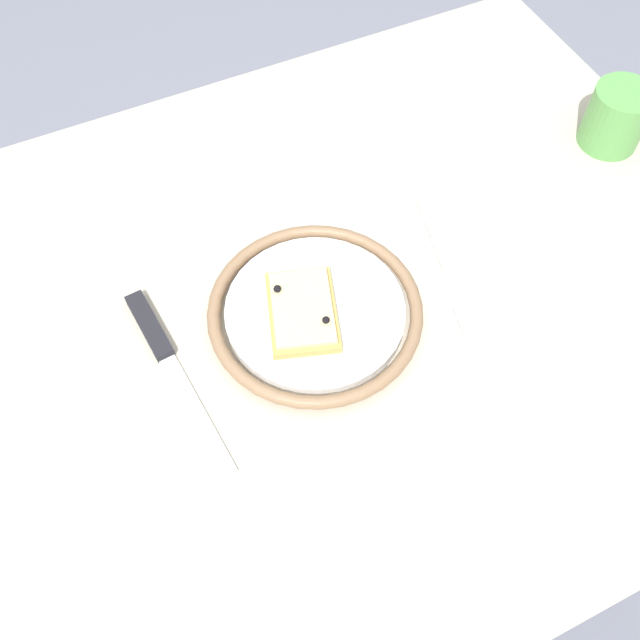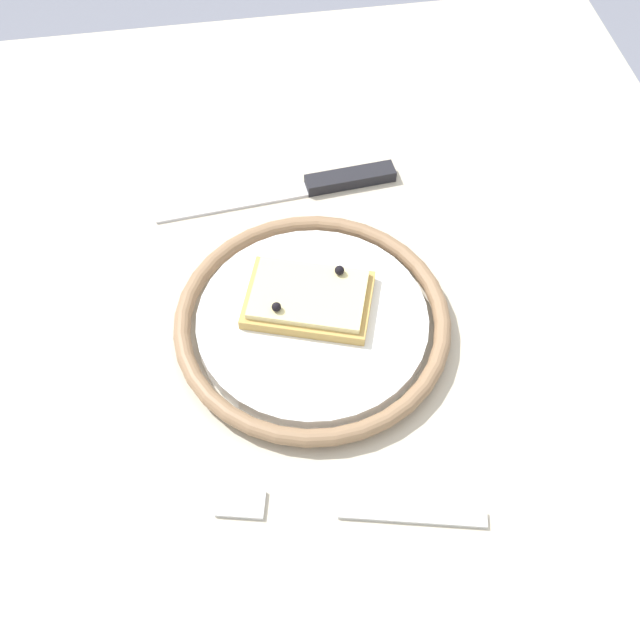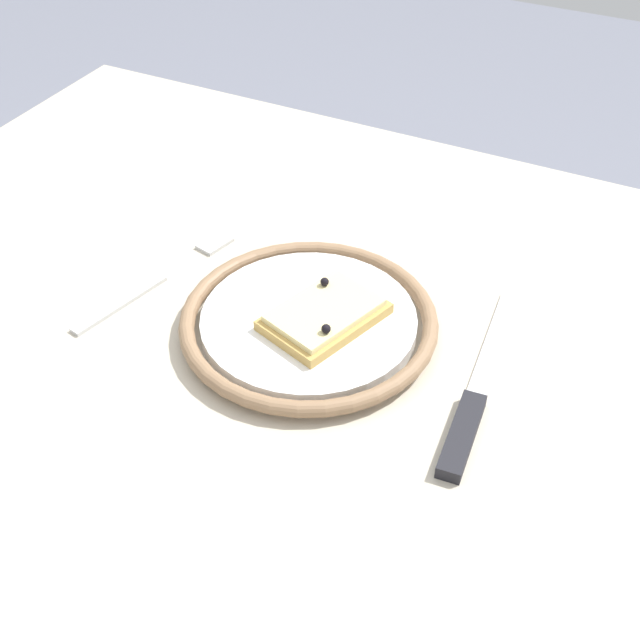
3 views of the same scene
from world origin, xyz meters
name	(u,v)px [view 1 (image 1 of 3)]	position (x,y,z in m)	size (l,w,h in m)	color
ground_plane	(330,506)	(0.00, 0.00, 0.00)	(6.00, 6.00, 0.00)	slate
dining_table	(337,339)	(0.00, 0.00, 0.66)	(1.00, 0.80, 0.75)	#BCB29E
plate	(315,312)	(0.03, 0.01, 0.76)	(0.24, 0.24, 0.02)	white
pizza_slice_near	(302,310)	(0.05, 0.01, 0.78)	(0.10, 0.12, 0.02)	tan
knife	(162,349)	(0.20, -0.02, 0.76)	(0.04, 0.24, 0.01)	silver
fork	(445,263)	(-0.13, 0.01, 0.76)	(0.06, 0.20, 0.00)	#BCBCBC
cup	(616,117)	(-0.43, -0.07, 0.79)	(0.08, 0.08, 0.08)	#599E4C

